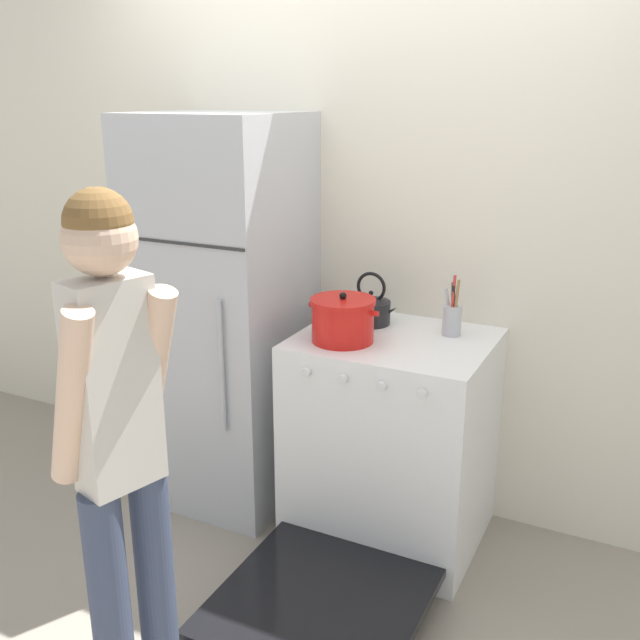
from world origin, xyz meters
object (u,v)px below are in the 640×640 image
at_px(dutch_oven_pot, 343,320).
at_px(utensil_jar, 452,318).
at_px(refrigerator, 224,315).
at_px(stove_range, 388,443).
at_px(person, 119,441).
at_px(tea_kettle, 371,308).

height_order(dutch_oven_pot, utensil_jar, utensil_jar).
distance_m(refrigerator, utensil_jar, 1.02).
xyz_separation_m(stove_range, person, (-0.35, -1.17, 0.47)).
bearing_deg(utensil_jar, dutch_oven_pot, -143.85).
height_order(tea_kettle, utensil_jar, utensil_jar).
relative_size(tea_kettle, person, 0.14).
xyz_separation_m(refrigerator, dutch_oven_pot, (0.65, -0.14, 0.11)).
bearing_deg(person, stove_range, -0.49).
distance_m(refrigerator, stove_range, 0.92).
bearing_deg(refrigerator, tea_kettle, 10.42).
bearing_deg(person, refrigerator, 37.24).
bearing_deg(dutch_oven_pot, utensil_jar, 36.15).
height_order(stove_range, person, person).
height_order(stove_range, utensil_jar, utensil_jar).
bearing_deg(refrigerator, stove_range, -3.14).
relative_size(refrigerator, utensil_jar, 7.07).
height_order(utensil_jar, person, person).
relative_size(stove_range, utensil_jar, 5.48).
bearing_deg(utensil_jar, stove_range, -137.65).
distance_m(utensil_jar, person, 1.44).
relative_size(stove_range, dutch_oven_pot, 4.56).
bearing_deg(dutch_oven_pot, refrigerator, 168.19).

